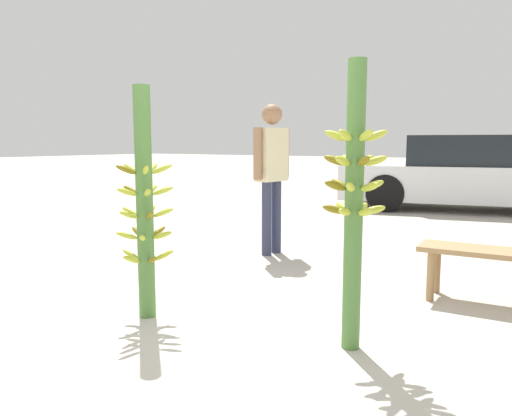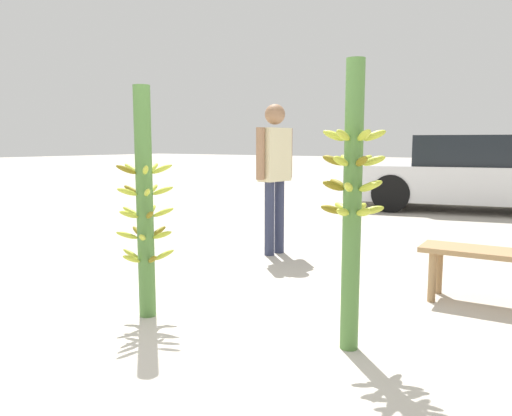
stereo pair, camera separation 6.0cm
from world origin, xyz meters
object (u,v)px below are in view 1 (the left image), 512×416
object	(u,v)px
banana_stalk_center	(354,200)
market_bench	(505,260)
parked_car	(470,174)
vendor_person	(272,165)
banana_stalk_left	(145,205)

from	to	relation	value
banana_stalk_center	market_bench	world-z (taller)	banana_stalk_center
market_bench	parked_car	xyz separation A→B (m)	(-1.26, 5.82, 0.31)
market_bench	parked_car	distance (m)	5.97
banana_stalk_center	parked_car	xyz separation A→B (m)	(-0.59, 7.18, -0.24)
parked_car	vendor_person	bearing A→B (deg)	154.11
vendor_person	parked_car	bearing A→B (deg)	175.26
banana_stalk_left	banana_stalk_center	distance (m)	1.47
banana_stalk_center	market_bench	distance (m)	1.61
banana_stalk_left	market_bench	size ratio (longest dim) A/B	1.30
banana_stalk_left	banana_stalk_center	bearing A→B (deg)	10.50
banana_stalk_left	banana_stalk_center	xyz separation A→B (m)	(1.44, 0.27, 0.10)
vendor_person	parked_car	xyz separation A→B (m)	(1.16, 5.21, -0.33)
banana_stalk_left	market_bench	bearing A→B (deg)	37.38
banana_stalk_center	parked_car	distance (m)	7.21
vendor_person	market_bench	bearing A→B (deg)	83.67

